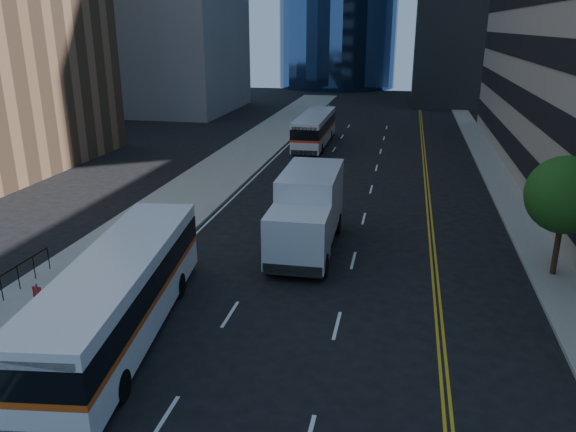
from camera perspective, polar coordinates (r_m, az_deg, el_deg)
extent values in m
plane|color=black|center=(18.91, 2.67, -13.84)|extent=(160.00, 160.00, 0.00)
cube|color=gray|center=(43.92, -5.62, 5.39)|extent=(5.00, 90.00, 0.15)
cube|color=gray|center=(42.49, 20.43, 3.82)|extent=(2.00, 90.00, 0.15)
cylinder|color=#332114|center=(26.21, 25.60, -3.09)|extent=(0.24, 0.24, 2.20)
sphere|color=#204A15|center=(25.49, 26.35, 1.93)|extent=(3.20, 3.20, 3.20)
cube|color=white|center=(20.24, -16.43, -9.48)|extent=(4.06, 11.80, 1.06)
cube|color=#DB5014|center=(19.96, -16.60, -7.89)|extent=(4.09, 11.82, 0.21)
cube|color=black|center=(19.73, -16.74, -6.52)|extent=(4.09, 11.82, 0.87)
cube|color=white|center=(19.44, -16.94, -4.59)|extent=(4.06, 11.80, 0.48)
cylinder|color=black|center=(18.18, -23.60, -15.27)|extent=(0.42, 0.99, 0.96)
cylinder|color=black|center=(17.30, -16.64, -16.24)|extent=(0.42, 0.99, 0.96)
cylinder|color=black|center=(23.36, -16.43, -6.59)|extent=(0.42, 0.99, 0.96)
cylinder|color=black|center=(22.69, -11.01, -6.92)|extent=(0.42, 0.99, 0.96)
cube|color=silver|center=(50.47, 2.71, 8.06)|extent=(2.39, 10.79, 0.99)
cube|color=red|center=(50.36, 2.72, 8.71)|extent=(2.41, 10.81, 0.20)
cube|color=black|center=(50.28, 2.73, 9.26)|extent=(2.41, 10.81, 0.81)
cube|color=silver|center=(50.17, 2.74, 10.02)|extent=(2.39, 10.79, 0.45)
cylinder|color=black|center=(47.59, 0.84, 6.98)|extent=(0.27, 0.90, 0.90)
cylinder|color=black|center=(47.25, 3.35, 6.86)|extent=(0.27, 0.90, 0.90)
cylinder|color=black|center=(53.48, 2.07, 8.28)|extent=(0.27, 0.90, 0.90)
cylinder|color=black|center=(53.19, 4.32, 8.18)|extent=(0.27, 0.90, 0.90)
cube|color=silver|center=(23.94, 0.96, -2.29)|extent=(2.66, 2.44, 2.29)
cube|color=black|center=(22.84, 0.52, -2.19)|extent=(2.42, 0.10, 1.20)
cube|color=silver|center=(27.29, 2.35, 1.83)|extent=(2.71, 5.28, 2.83)
cube|color=black|center=(26.70, 1.92, -2.27)|extent=(2.14, 7.23, 0.27)
cylinder|color=black|center=(24.36, -1.90, -4.60)|extent=(0.32, 1.05, 1.05)
cylinder|color=black|center=(23.99, 3.66, -5.02)|extent=(0.32, 1.05, 1.05)
cylinder|color=black|center=(29.34, 0.42, -0.45)|extent=(0.32, 1.05, 1.05)
cylinder|color=black|center=(29.03, 5.04, -0.74)|extent=(0.32, 1.05, 1.05)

